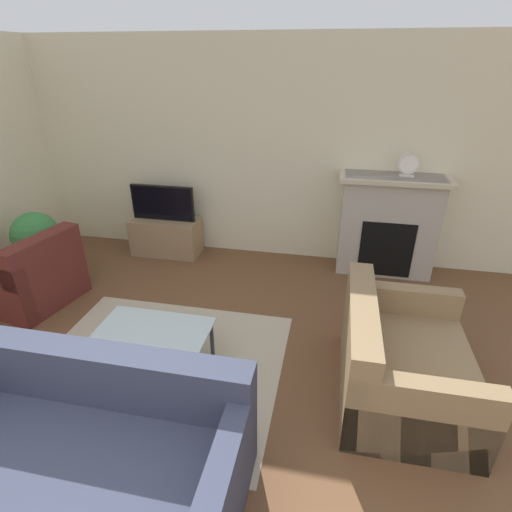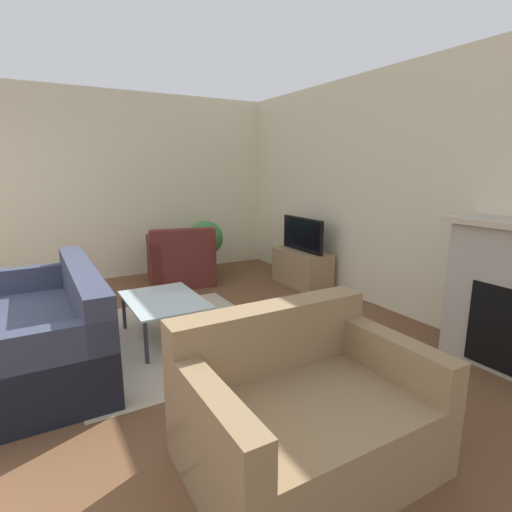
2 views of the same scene
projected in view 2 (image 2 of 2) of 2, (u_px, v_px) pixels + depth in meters
The scene contains 10 objects.
wall_back at pixel (372, 191), 4.73m from camera, with size 8.31×0.06×2.70m.
wall_left at pixel (122, 187), 5.87m from camera, with size 0.06×7.60×2.70m.
area_rug at pixel (173, 336), 3.93m from camera, with size 2.14×1.87×0.00m.
tv_stand at pixel (302, 268), 5.60m from camera, with size 0.90×0.42×0.49m.
tv at pixel (302, 234), 5.49m from camera, with size 0.84×0.06×0.46m.
couch_sectional at pixel (46, 333), 3.30m from camera, with size 1.95×0.92×0.82m.
couch_loveseat at pixel (302, 413), 2.21m from camera, with size 0.96×1.29×0.82m.
armchair_by_window at pixel (181, 262), 5.71m from camera, with size 1.02×1.01×0.82m.
coffee_table at pixel (164, 302), 3.82m from camera, with size 0.94×0.67×0.40m.
potted_plant at pixel (206, 240), 6.10m from camera, with size 0.53×0.53×0.84m.
Camera 2 is at (3.47, 1.06, 1.62)m, focal length 28.00 mm.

